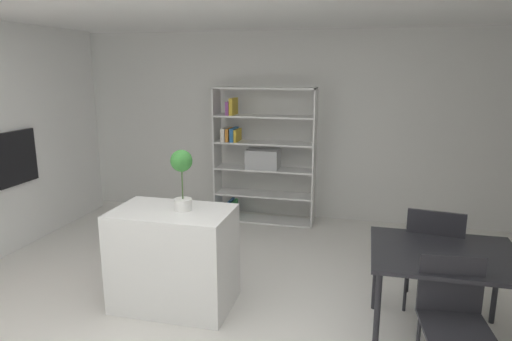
{
  "coord_description": "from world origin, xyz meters",
  "views": [
    {
      "loc": [
        1.24,
        -3.0,
        2.09
      ],
      "look_at": [
        0.2,
        1.16,
        1.12
      ],
      "focal_mm": 31.7,
      "sensor_mm": 36.0,
      "label": 1
    }
  ],
  "objects_px": {
    "dining_chair_near": "(453,311)",
    "dining_chair_far": "(433,251)",
    "built_in_oven": "(16,158)",
    "kitchen_island": "(174,258)",
    "potted_plant_on_island": "(182,173)",
    "open_bookshelf": "(259,156)",
    "dining_table": "(445,262)"
  },
  "relations": [
    {
      "from": "built_in_oven",
      "to": "dining_chair_near",
      "type": "relative_size",
      "value": 0.7
    },
    {
      "from": "dining_chair_near",
      "to": "dining_chair_far",
      "type": "bearing_deg",
      "value": 85.01
    },
    {
      "from": "dining_table",
      "to": "dining_chair_far",
      "type": "xyz_separation_m",
      "value": [
        -0.01,
        0.47,
        -0.11
      ]
    },
    {
      "from": "kitchen_island",
      "to": "dining_chair_near",
      "type": "height_order",
      "value": "kitchen_island"
    },
    {
      "from": "dining_table",
      "to": "dining_chair_near",
      "type": "distance_m",
      "value": 0.5
    },
    {
      "from": "dining_table",
      "to": "built_in_oven",
      "type": "bearing_deg",
      "value": 169.13
    },
    {
      "from": "kitchen_island",
      "to": "potted_plant_on_island",
      "type": "relative_size",
      "value": 1.95
    },
    {
      "from": "built_in_oven",
      "to": "potted_plant_on_island",
      "type": "height_order",
      "value": "potted_plant_on_island"
    },
    {
      "from": "open_bookshelf",
      "to": "dining_chair_far",
      "type": "bearing_deg",
      "value": -44.61
    },
    {
      "from": "open_bookshelf",
      "to": "dining_table",
      "type": "relative_size",
      "value": 1.7
    },
    {
      "from": "built_in_oven",
      "to": "open_bookshelf",
      "type": "distance_m",
      "value": 2.96
    },
    {
      "from": "kitchen_island",
      "to": "dining_table",
      "type": "xyz_separation_m",
      "value": [
        2.22,
        -0.04,
        0.23
      ]
    },
    {
      "from": "dining_chair_near",
      "to": "dining_chair_far",
      "type": "relative_size",
      "value": 0.93
    },
    {
      "from": "open_bookshelf",
      "to": "dining_table",
      "type": "height_order",
      "value": "open_bookshelf"
    },
    {
      "from": "built_in_oven",
      "to": "open_bookshelf",
      "type": "xyz_separation_m",
      "value": [
        2.49,
        1.59,
        -0.17
      ]
    },
    {
      "from": "dining_table",
      "to": "dining_chair_near",
      "type": "relative_size",
      "value": 1.23
    },
    {
      "from": "built_in_oven",
      "to": "potted_plant_on_island",
      "type": "bearing_deg",
      "value": -18.41
    },
    {
      "from": "open_bookshelf",
      "to": "dining_chair_near",
      "type": "relative_size",
      "value": 2.09
    },
    {
      "from": "potted_plant_on_island",
      "to": "dining_table",
      "type": "height_order",
      "value": "potted_plant_on_island"
    },
    {
      "from": "built_in_oven",
      "to": "kitchen_island",
      "type": "relative_size",
      "value": 0.6
    },
    {
      "from": "potted_plant_on_island",
      "to": "open_bookshelf",
      "type": "bearing_deg",
      "value": 87.59
    },
    {
      "from": "dining_chair_far",
      "to": "dining_chair_near",
      "type": "bearing_deg",
      "value": 98.26
    },
    {
      "from": "built_in_oven",
      "to": "potted_plant_on_island",
      "type": "xyz_separation_m",
      "value": [
        2.39,
        -0.79,
        0.14
      ]
    },
    {
      "from": "potted_plant_on_island",
      "to": "open_bookshelf",
      "type": "distance_m",
      "value": 2.41
    },
    {
      "from": "kitchen_island",
      "to": "dining_table",
      "type": "distance_m",
      "value": 2.23
    },
    {
      "from": "built_in_oven",
      "to": "dining_chair_far",
      "type": "relative_size",
      "value": 0.65
    },
    {
      "from": "built_in_oven",
      "to": "kitchen_island",
      "type": "bearing_deg",
      "value": -19.84
    },
    {
      "from": "dining_chair_near",
      "to": "dining_chair_far",
      "type": "distance_m",
      "value": 0.96
    },
    {
      "from": "kitchen_island",
      "to": "dining_chair_near",
      "type": "bearing_deg",
      "value": -13.26
    },
    {
      "from": "dining_chair_far",
      "to": "potted_plant_on_island",
      "type": "bearing_deg",
      "value": 18.6
    },
    {
      "from": "dining_chair_near",
      "to": "dining_chair_far",
      "type": "height_order",
      "value": "dining_chair_far"
    },
    {
      "from": "dining_table",
      "to": "potted_plant_on_island",
      "type": "bearing_deg",
      "value": 178.04
    }
  ]
}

